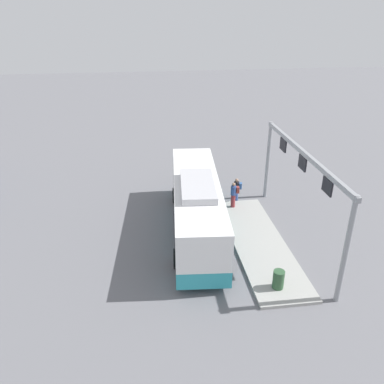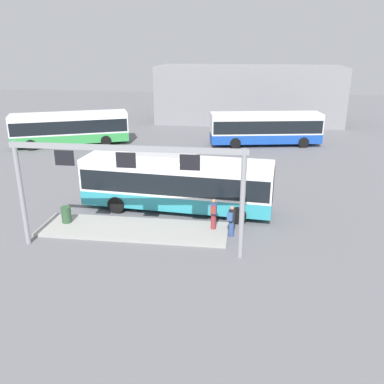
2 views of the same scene
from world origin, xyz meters
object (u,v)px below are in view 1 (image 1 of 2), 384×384
Objects in this scene: bus_main at (197,203)px; trash_bin at (278,279)px; person_boarding at (237,190)px; person_waiting_near at (234,194)px.

bus_main reaches higher than trash_bin.
person_waiting_near is at bearing 84.41° from person_boarding.
trash_bin is at bearing 91.99° from person_waiting_near.
person_waiting_near reaches higher than person_boarding.
person_boarding is at bearing -1.50° from trash_bin.
person_waiting_near is (2.41, -2.73, -0.76)m from bus_main.
person_waiting_near is at bearing -43.69° from bus_main.
bus_main is 6.77× the size of person_waiting_near.
bus_main is 6.45m from trash_bin.
trash_bin is (-5.62, -2.93, -1.20)m from bus_main.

